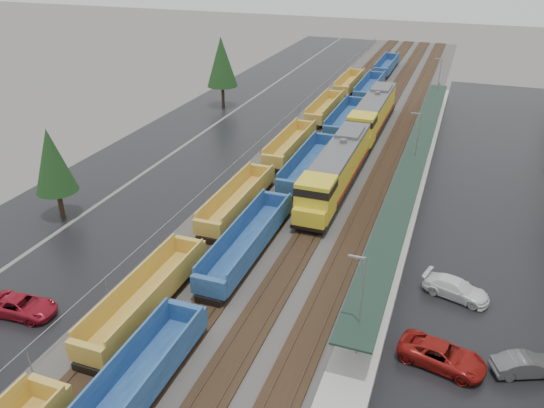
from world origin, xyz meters
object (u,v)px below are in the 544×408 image
Objects in this scene: locomotive_trail at (372,114)px; parked_car_west_c at (22,306)px; parked_car_east_e at (526,365)px; parked_car_east_c at (456,289)px; parked_car_east_b at (442,355)px; well_string_yellow at (238,201)px; well_string_blue at (309,164)px; locomotive_lead at (336,170)px.

locomotive_trail is 51.51m from parked_car_west_c.
parked_car_east_e is at bearing -67.48° from locomotive_trail.
parked_car_east_b is at bearing -167.51° from parked_car_east_c.
well_string_yellow is at bearing -105.66° from locomotive_trail.
well_string_blue is at bearing 44.67° from parked_car_east_b.
well_string_blue is 33.51m from parked_car_east_e.
parked_car_east_e is (4.52, -6.88, -0.04)m from parked_car_east_c.
locomotive_trail is 0.17× the size of well_string_blue.
locomotive_lead reaches higher than parked_car_west_c.
parked_car_east_c is at bearing -18.89° from well_string_yellow.
well_string_yellow is 22.98× the size of parked_car_east_c.
locomotive_trail reaches higher than parked_car_east_b.
parked_car_west_c is at bearing -108.46° from locomotive_trail.
locomotive_trail reaches higher than parked_car_west_c.
well_string_blue is (4.00, 11.41, 0.04)m from well_string_yellow.
locomotive_lead and locomotive_trail have the same top height.
parked_car_east_e is (25.69, -14.13, -0.52)m from well_string_yellow.
well_string_yellow is 0.91× the size of well_string_blue.
parked_car_east_b is at bearing -84.28° from parked_car_west_c.
well_string_yellow reaches higher than parked_car_west_c.
parked_car_east_b is 1.32× the size of parked_car_east_e.
well_string_blue is at bearing 70.69° from well_string_yellow.
locomotive_lead is 0.17× the size of well_string_blue.
well_string_blue is at bearing -25.58° from parked_car_west_c.
well_string_blue reaches higher than parked_car_west_c.
well_string_blue is at bearing 135.94° from locomotive_lead.
well_string_blue reaches higher than well_string_yellow.
locomotive_lead is at bearing 57.61° from parked_car_east_c.
well_string_yellow is 12.09m from well_string_blue.
well_string_yellow is at bearing 87.02° from parked_car_east_c.
well_string_yellow is at bearing 37.35° from parked_car_east_e.
well_string_yellow is 27.60× the size of parked_car_east_e.
locomotive_lead is 4.26× the size of parked_car_west_c.
well_string_yellow is (-8.00, -28.54, -1.41)m from locomotive_trail.
locomotive_lead reaches higher than well_string_yellow.
parked_car_east_c reaches higher than parked_car_east_e.
parked_car_west_c is at bearing -112.25° from well_string_yellow.
locomotive_lead is 0.19× the size of well_string_yellow.
parked_car_west_c is at bearing -111.21° from well_string_blue.
parked_car_east_c is at bearing -48.30° from locomotive_lead.
locomotive_lead reaches higher than parked_car_east_c.
parked_car_east_e is (4.99, 1.00, -0.08)m from parked_car_east_b.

